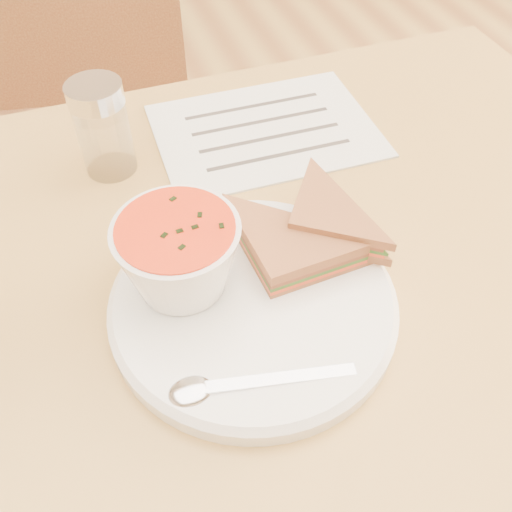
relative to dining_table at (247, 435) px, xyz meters
name	(u,v)px	position (x,y,z in m)	size (l,w,h in m)	color
dining_table	(247,435)	(0.00, 0.00, 0.00)	(1.00, 0.70, 0.75)	olive
chair_far	(86,154)	(-0.12, 0.60, 0.11)	(0.43, 0.43, 0.96)	brown
plate	(253,305)	(-0.01, -0.05, 0.38)	(0.26, 0.26, 0.02)	white
soup_bowl	(180,259)	(-0.06, -0.01, 0.43)	(0.11, 0.11, 0.08)	white
sandwich_half_a	(271,292)	(0.01, -0.06, 0.41)	(0.12, 0.12, 0.04)	#A6633A
sandwich_half_b	(287,235)	(0.04, -0.01, 0.42)	(0.10, 0.10, 0.03)	#A6633A
spoon	(258,382)	(-0.03, -0.13, 0.40)	(0.18, 0.04, 0.01)	silver
paper_menu	(265,131)	(0.10, 0.20, 0.38)	(0.27, 0.19, 0.00)	white
condiment_shaker	(103,129)	(-0.09, 0.20, 0.43)	(0.06, 0.06, 0.11)	silver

